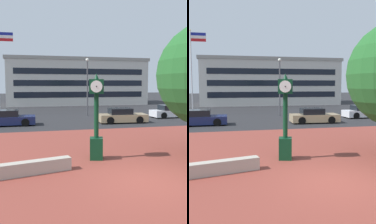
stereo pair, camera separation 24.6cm
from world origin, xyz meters
TOP-DOWN VIEW (x-y plane):
  - ground_plane at (0.00, 0.00)m, footprint 200.00×200.00m
  - plaza_brick_paving at (0.00, 3.43)m, footprint 44.00×14.86m
  - planter_wall at (-4.04, 1.64)m, footprint 3.21×1.09m
  - street_clock at (-1.13, 3.06)m, footprint 0.75×0.78m
  - car_street_near at (3.83, 13.74)m, footprint 4.28×2.02m
  - car_street_mid at (-5.77, 14.31)m, footprint 4.18×1.93m
  - car_street_far at (9.94, 16.20)m, footprint 4.06×1.92m
  - flagpole_primary at (-7.14, 22.28)m, footprint 1.70×0.14m
  - civic_building at (3.77, 38.35)m, footprint 23.19×11.11m
  - street_lamp_post at (1.91, 19.33)m, footprint 0.36×0.36m

SIDE VIEW (x-z plane):
  - ground_plane at x=0.00m, z-range 0.00..0.00m
  - plaza_brick_paving at x=0.00m, z-range 0.00..0.01m
  - planter_wall at x=-4.04m, z-range 0.00..0.50m
  - car_street_far at x=9.94m, z-range -0.07..1.21m
  - car_street_near at x=3.83m, z-range -0.07..1.21m
  - car_street_mid at x=-5.77m, z-range -0.07..1.21m
  - street_clock at x=-1.13m, z-range -0.11..3.70m
  - street_lamp_post at x=1.91m, z-range 0.72..6.83m
  - civic_building at x=3.77m, z-range 0.01..7.73m
  - flagpole_primary at x=-7.14m, z-range 0.84..10.07m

